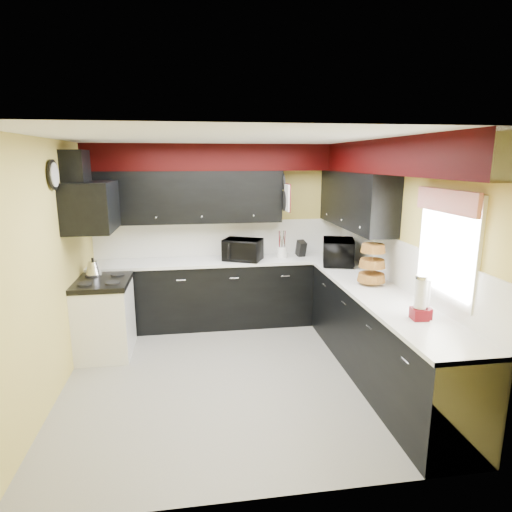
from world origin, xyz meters
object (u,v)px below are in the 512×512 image
at_px(microwave, 339,252).
at_px(knife_block, 301,249).
at_px(toaster_oven, 243,250).
at_px(kettle, 93,268).
at_px(utensil_crock, 282,252).

height_order(microwave, knife_block, microwave).
xyz_separation_m(toaster_oven, microwave, (1.23, -0.40, 0.02)).
bearing_deg(toaster_oven, knife_block, 32.23).
distance_m(toaster_oven, kettle, 1.93).
bearing_deg(toaster_oven, utensil_crock, 31.31).
height_order(toaster_oven, utensil_crock, toaster_oven).
relative_size(toaster_oven, utensil_crock, 3.22).
height_order(toaster_oven, kettle, toaster_oven).
relative_size(microwave, kettle, 3.09).
xyz_separation_m(toaster_oven, kettle, (-1.88, -0.44, -0.08)).
xyz_separation_m(utensil_crock, kettle, (-2.45, -0.51, -0.01)).
xyz_separation_m(microwave, utensil_crock, (-0.67, 0.47, -0.08)).
bearing_deg(microwave, knife_block, 52.68).
distance_m(knife_block, kettle, 2.79).
xyz_separation_m(toaster_oven, utensil_crock, (0.57, 0.06, -0.07)).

